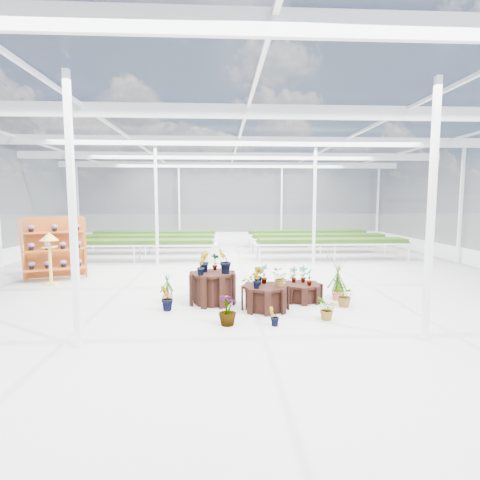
{
  "coord_description": "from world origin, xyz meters",
  "views": [
    {
      "loc": [
        -0.59,
        -10.22,
        2.45
      ],
      "look_at": [
        -0.03,
        0.71,
        1.3
      ],
      "focal_mm": 28.0,
      "sensor_mm": 36.0,
      "label": 1
    }
  ],
  "objects_px": {
    "plinth_mid": "(265,298)",
    "plinth_low": "(302,292)",
    "shelf_rack": "(55,248)",
    "bird_table": "(50,259)",
    "plinth_tall": "(213,288)"
  },
  "relations": [
    {
      "from": "plinth_low",
      "to": "shelf_rack",
      "type": "relative_size",
      "value": 0.49
    },
    {
      "from": "bird_table",
      "to": "shelf_rack",
      "type": "bearing_deg",
      "value": 104.65
    },
    {
      "from": "plinth_tall",
      "to": "shelf_rack",
      "type": "distance_m",
      "value": 5.86
    },
    {
      "from": "plinth_mid",
      "to": "bird_table",
      "type": "height_order",
      "value": "bird_table"
    },
    {
      "from": "plinth_tall",
      "to": "plinth_mid",
      "type": "distance_m",
      "value": 1.35
    },
    {
      "from": "plinth_tall",
      "to": "plinth_mid",
      "type": "xyz_separation_m",
      "value": [
        1.2,
        -0.6,
        -0.1
      ]
    },
    {
      "from": "plinth_mid",
      "to": "plinth_low",
      "type": "relative_size",
      "value": 1.1
    },
    {
      "from": "bird_table",
      "to": "plinth_low",
      "type": "bearing_deg",
      "value": -16.17
    },
    {
      "from": "plinth_low",
      "to": "plinth_mid",
      "type": "bearing_deg",
      "value": -145.01
    },
    {
      "from": "shelf_rack",
      "to": "bird_table",
      "type": "xyz_separation_m",
      "value": [
        0.22,
        -0.89,
        -0.2
      ]
    },
    {
      "from": "plinth_tall",
      "to": "plinth_low",
      "type": "bearing_deg",
      "value": 2.6
    },
    {
      "from": "shelf_rack",
      "to": "plinth_tall",
      "type": "bearing_deg",
      "value": -52.75
    },
    {
      "from": "plinth_mid",
      "to": "shelf_rack",
      "type": "relative_size",
      "value": 0.54
    },
    {
      "from": "shelf_rack",
      "to": "bird_table",
      "type": "bearing_deg",
      "value": -96.93
    },
    {
      "from": "plinth_tall",
      "to": "plinth_mid",
      "type": "height_order",
      "value": "plinth_tall"
    }
  ]
}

